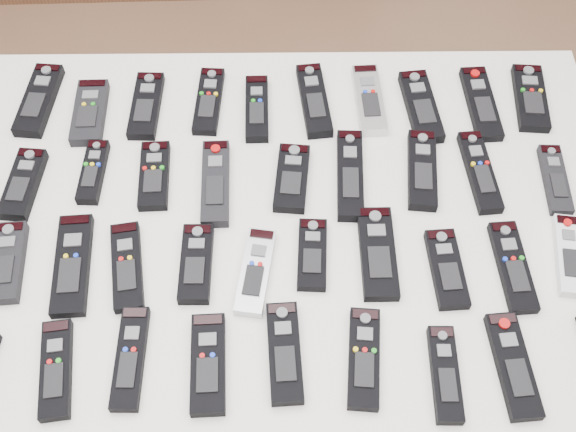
{
  "coord_description": "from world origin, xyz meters",
  "views": [
    {
      "loc": [
        -0.01,
        -0.67,
        1.9
      ],
      "look_at": [
        -0.0,
        0.05,
        0.8
      ],
      "focal_mm": 45.0,
      "sensor_mm": 36.0,
      "label": 1
    }
  ],
  "objects_px": {
    "remote_8": "(481,104)",
    "remote_1": "(90,112)",
    "table": "(288,238)",
    "remote_3": "(209,101)",
    "remote_0": "(39,100)",
    "remote_13": "(216,183)",
    "remote_9": "(530,98)",
    "remote_27": "(513,267)",
    "remote_32": "(208,364)",
    "remote_18": "(555,180)",
    "remote_6": "(369,100)",
    "remote_11": "(93,172)",
    "remote_36": "(513,365)",
    "remote_19": "(7,263)",
    "remote_7": "(421,107)",
    "remote_20": "(72,265)",
    "remote_30": "(56,369)",
    "remote_5": "(314,100)",
    "remote_35": "(445,374)",
    "remote_25": "(378,253)",
    "remote_14": "(292,178)",
    "remote_31": "(130,358)",
    "remote_22": "(196,264)",
    "remote_4": "(257,109)",
    "remote_17": "(480,172)",
    "remote_34": "(364,358)",
    "remote_21": "(127,266)",
    "remote_10": "(23,184)",
    "remote_12": "(154,176)",
    "remote_2": "(146,106)",
    "remote_33": "(284,353)",
    "remote_15": "(350,175)",
    "remote_16": "(422,170)",
    "remote_24": "(312,254)",
    "remote_26": "(447,269)"
  },
  "relations": [
    {
      "from": "remote_8",
      "to": "remote_1",
      "type": "bearing_deg",
      "value": 178.27
    },
    {
      "from": "table",
      "to": "remote_3",
      "type": "bearing_deg",
      "value": 118.75
    },
    {
      "from": "remote_0",
      "to": "remote_13",
      "type": "distance_m",
      "value": 0.43
    },
    {
      "from": "remote_9",
      "to": "remote_27",
      "type": "relative_size",
      "value": 0.97
    },
    {
      "from": "remote_8",
      "to": "remote_32",
      "type": "height_order",
      "value": "remote_32"
    },
    {
      "from": "remote_3",
      "to": "remote_18",
      "type": "xyz_separation_m",
      "value": [
        0.67,
        -0.21,
        0.0
      ]
    },
    {
      "from": "remote_6",
      "to": "remote_32",
      "type": "bearing_deg",
      "value": -120.71
    },
    {
      "from": "remote_11",
      "to": "remote_36",
      "type": "distance_m",
      "value": 0.84
    },
    {
      "from": "remote_8",
      "to": "remote_19",
      "type": "relative_size",
      "value": 1.21
    },
    {
      "from": "remote_0",
      "to": "remote_7",
      "type": "xyz_separation_m",
      "value": [
        0.78,
        -0.03,
        -0.0
      ]
    },
    {
      "from": "remote_20",
      "to": "remote_32",
      "type": "xyz_separation_m",
      "value": [
        0.25,
        -0.19,
        0.0
      ]
    },
    {
      "from": "remote_30",
      "to": "remote_32",
      "type": "bearing_deg",
      "value": -5.81
    },
    {
      "from": "remote_5",
      "to": "remote_35",
      "type": "relative_size",
      "value": 1.17
    },
    {
      "from": "remote_9",
      "to": "remote_25",
      "type": "relative_size",
      "value": 0.94
    },
    {
      "from": "remote_11",
      "to": "remote_35",
      "type": "bearing_deg",
      "value": -31.22
    },
    {
      "from": "remote_36",
      "to": "remote_0",
      "type": "bearing_deg",
      "value": 141.52
    },
    {
      "from": "remote_1",
      "to": "remote_14",
      "type": "bearing_deg",
      "value": -23.76
    },
    {
      "from": "remote_18",
      "to": "remote_31",
      "type": "relative_size",
      "value": 0.89
    },
    {
      "from": "remote_22",
      "to": "remote_35",
      "type": "xyz_separation_m",
      "value": [
        0.41,
        -0.21,
        -0.0
      ]
    },
    {
      "from": "remote_4",
      "to": "remote_20",
      "type": "height_order",
      "value": "same"
    },
    {
      "from": "remote_17",
      "to": "remote_34",
      "type": "distance_m",
      "value": 0.45
    },
    {
      "from": "remote_8",
      "to": "remote_21",
      "type": "height_order",
      "value": "same"
    },
    {
      "from": "remote_10",
      "to": "remote_34",
      "type": "relative_size",
      "value": 0.9
    },
    {
      "from": "remote_32",
      "to": "remote_17",
      "type": "bearing_deg",
      "value": 35.1
    },
    {
      "from": "remote_7",
      "to": "remote_12",
      "type": "xyz_separation_m",
      "value": [
        -0.53,
        -0.17,
        -0.0
      ]
    },
    {
      "from": "remote_8",
      "to": "remote_13",
      "type": "bearing_deg",
      "value": -162.71
    },
    {
      "from": "remote_19",
      "to": "remote_25",
      "type": "relative_size",
      "value": 0.86
    },
    {
      "from": "remote_4",
      "to": "remote_21",
      "type": "height_order",
      "value": "remote_4"
    },
    {
      "from": "remote_11",
      "to": "remote_34",
      "type": "distance_m",
      "value": 0.63
    },
    {
      "from": "remote_10",
      "to": "remote_12",
      "type": "bearing_deg",
      "value": 9.46
    },
    {
      "from": "remote_35",
      "to": "remote_6",
      "type": "bearing_deg",
      "value": 98.76
    },
    {
      "from": "remote_17",
      "to": "remote_34",
      "type": "relative_size",
      "value": 1.08
    },
    {
      "from": "remote_19",
      "to": "remote_2",
      "type": "bearing_deg",
      "value": 56.11
    },
    {
      "from": "remote_33",
      "to": "remote_15",
      "type": "bearing_deg",
      "value": 67.27
    },
    {
      "from": "remote_20",
      "to": "remote_13",
      "type": "bearing_deg",
      "value": 31.7
    },
    {
      "from": "remote_19",
      "to": "remote_30",
      "type": "relative_size",
      "value": 0.95
    },
    {
      "from": "remote_4",
      "to": "remote_31",
      "type": "distance_m",
      "value": 0.57
    },
    {
      "from": "table",
      "to": "remote_36",
      "type": "xyz_separation_m",
      "value": [
        0.36,
        -0.29,
        0.07
      ]
    },
    {
      "from": "remote_5",
      "to": "remote_8",
      "type": "relative_size",
      "value": 0.99
    },
    {
      "from": "remote_11",
      "to": "remote_16",
      "type": "height_order",
      "value": "remote_16"
    },
    {
      "from": "remote_30",
      "to": "remote_31",
      "type": "relative_size",
      "value": 0.94
    },
    {
      "from": "table",
      "to": "remote_33",
      "type": "height_order",
      "value": "remote_33"
    },
    {
      "from": "remote_31",
      "to": "remote_34",
      "type": "relative_size",
      "value": 1.03
    },
    {
      "from": "remote_24",
      "to": "remote_34",
      "type": "xyz_separation_m",
      "value": [
        0.08,
        -0.2,
        0.0
      ]
    },
    {
      "from": "table",
      "to": "remote_14",
      "type": "relative_size",
      "value": 8.37
    },
    {
      "from": "remote_6",
      "to": "remote_33",
      "type": "relative_size",
      "value": 1.03
    },
    {
      "from": "remote_25",
      "to": "remote_26",
      "type": "bearing_deg",
      "value": -15.79
    },
    {
      "from": "remote_13",
      "to": "remote_25",
      "type": "bearing_deg",
      "value": -29.47
    },
    {
      "from": "remote_1",
      "to": "remote_17",
      "type": "xyz_separation_m",
      "value": [
        0.77,
        -0.16,
        -0.0
      ]
    },
    {
      "from": "remote_19",
      "to": "remote_22",
      "type": "relative_size",
      "value": 1.04
    }
  ]
}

